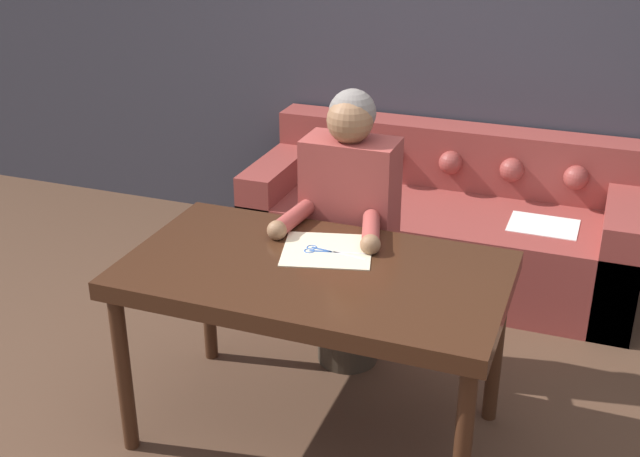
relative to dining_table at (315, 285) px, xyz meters
The scene contains 7 objects.
ground_plane 0.69m from the dining_table, 18.70° to the right, with size 16.00×16.00×0.00m, color #4C3323.
wall_back 2.09m from the dining_table, 86.06° to the left, with size 8.00×0.06×2.60m.
dining_table is the anchor object (origin of this frame).
couch 1.62m from the dining_table, 84.23° to the left, with size 2.07×0.85×0.79m.
person 0.55m from the dining_table, 94.87° to the left, with size 0.47×0.55×1.29m.
pattern_paper_main 0.16m from the dining_table, 90.62° to the left, with size 0.41×0.38×0.00m.
scissors 0.15m from the dining_table, 92.57° to the left, with size 0.25×0.08×0.01m.
Camera 1 is at (0.81, -2.43, 2.11)m, focal length 45.00 mm.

